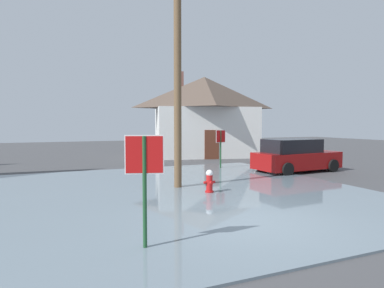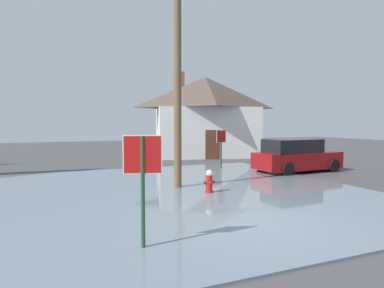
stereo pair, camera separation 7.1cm
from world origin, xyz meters
TOP-DOWN VIEW (x-y plane):
  - ground_plane at (0.00, 0.00)m, footprint 80.00×80.00m
  - flood_puddle at (-0.57, 3.96)m, footprint 13.32×13.03m
  - lane_stop_bar at (-0.44, -1.64)m, footprint 3.25×0.58m
  - stop_sign_near at (-2.81, -0.70)m, footprint 0.71×0.24m
  - fire_hydrant at (0.54, 3.39)m, footprint 0.42×0.36m
  - utility_pole at (-0.15, 4.69)m, footprint 1.60×0.28m
  - stop_sign_far at (3.81, 8.81)m, footprint 0.65×0.21m
  - house at (6.04, 15.71)m, footprint 8.79×7.19m
  - parked_car at (6.82, 6.42)m, footprint 4.55×2.37m

SIDE VIEW (x-z plane):
  - ground_plane at x=0.00m, z-range -0.10..0.00m
  - lane_stop_bar at x=-0.44m, z-range 0.00..0.01m
  - flood_puddle at x=-0.57m, z-range 0.00..0.05m
  - fire_hydrant at x=0.54m, z-range -0.01..0.83m
  - parked_car at x=6.82m, z-range -0.04..1.62m
  - stop_sign_far at x=3.81m, z-range 0.43..2.52m
  - stop_sign_near at x=-2.81m, z-range 0.47..2.70m
  - house at x=6.04m, z-range -0.12..6.28m
  - utility_pole at x=-0.15m, z-range 0.18..8.82m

